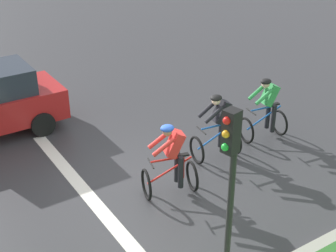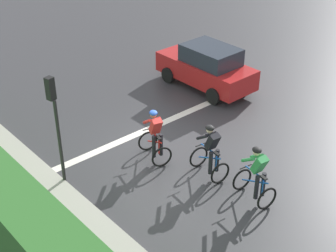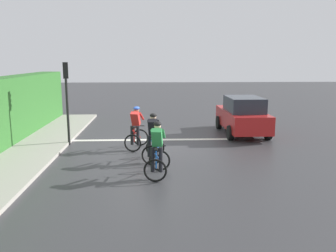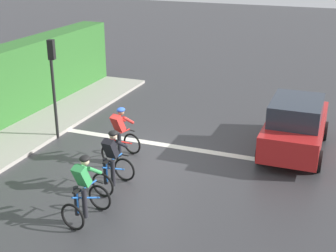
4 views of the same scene
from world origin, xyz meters
name	(u,v)px [view 4 (image 4 of 4)]	position (x,y,z in m)	size (l,w,h in m)	color
ground_plane	(138,159)	(0.00, 0.00, 0.00)	(80.00, 80.00, 0.00)	#333335
road_marking_stop_line	(155,143)	(0.00, -1.29, 0.00)	(7.00, 0.30, 0.01)	silver
cyclist_lead	(84,191)	(-0.29, 3.61, 0.80)	(0.82, 1.16, 1.66)	black
cyclist_second	(112,162)	(-0.18, 1.98, 0.80)	(0.81, 1.15, 1.66)	black
cyclist_mid	(120,136)	(0.48, 0.25, 0.80)	(0.93, 1.22, 1.66)	black
car_red	(295,125)	(-4.35, -2.34, 0.87)	(1.92, 4.12, 1.76)	#B21E1E
traffic_light_near_crossing	(53,74)	(3.28, -0.59, 2.22)	(0.24, 0.31, 3.34)	black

